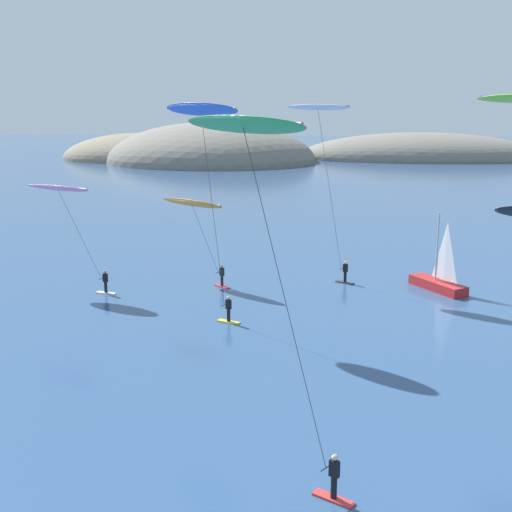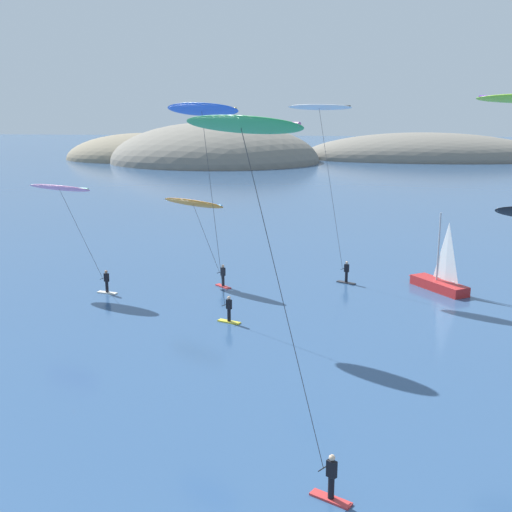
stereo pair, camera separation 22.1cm
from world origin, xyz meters
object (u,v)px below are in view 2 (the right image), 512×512
Objects in this scene: kitesurfer_orange at (195,209)px; kitesurfer_pink at (63,195)px; kitesurfer_white at (322,122)px; kitesurfer_green at (247,150)px; kitesurfer_blue at (203,123)px; sailboat_near at (436,281)px.

kitesurfer_orange is 0.83× the size of kitesurfer_pink.
kitesurfer_orange is 0.48× the size of kitesurfer_white.
kitesurfer_green is at bearing -94.50° from kitesurfer_white.
kitesurfer_orange is 10.94m from kitesurfer_blue.
sailboat_near is 0.42× the size of kitesurfer_blue.
kitesurfer_pink is at bearing -174.71° from sailboat_near.
kitesurfer_white is at bearing 11.25° from kitesurfer_orange.
kitesurfer_blue is at bearing 106.10° from kitesurfer_green.
kitesurfer_blue is (-4.79, 16.59, 0.51)m from kitesurfer_green.
kitesurfer_pink reaches higher than sailboat_near.
sailboat_near is 28.01m from kitesurfer_pink.
sailboat_near is 0.88× the size of kitesurfer_orange.
kitesurfer_green reaches higher than sailboat_near.
kitesurfer_pink is at bearing 126.35° from kitesurfer_green.
kitesurfer_white is (2.11, 26.86, 0.37)m from kitesurfer_green.
kitesurfer_blue is at bearing -25.97° from kitesurfer_pink.
sailboat_near is 0.73× the size of kitesurfer_pink.
kitesurfer_blue reaches higher than kitesurfer_green.
kitesurfer_orange is 26.72m from kitesurfer_green.
kitesurfer_green is (7.19, -25.01, 6.04)m from kitesurfer_orange.
kitesurfer_pink is (-16.36, 22.22, -4.73)m from kitesurfer_green.
kitesurfer_green is at bearing -73.90° from kitesurfer_blue.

